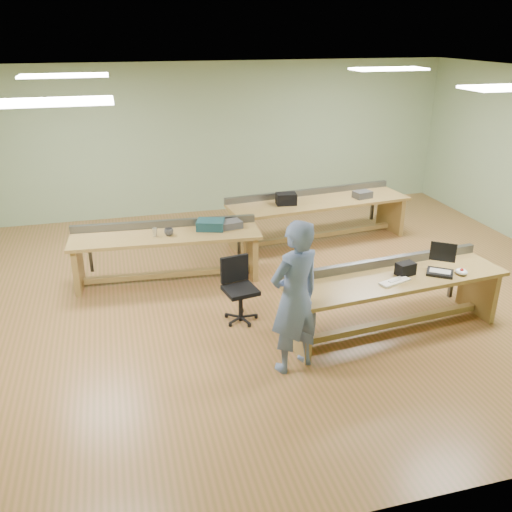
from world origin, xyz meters
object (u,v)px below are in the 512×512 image
(workbench_front, at_px, (393,290))
(task_chair, at_px, (239,298))
(parts_bin_teal, at_px, (211,225))
(workbench_mid, at_px, (166,246))
(laptop_base, at_px, (440,273))
(person, at_px, (295,298))
(workbench_back, at_px, (318,210))
(mug, at_px, (169,232))
(drinks_can, at_px, (155,232))
(camera_bag, at_px, (405,269))
(parts_bin_grey, at_px, (228,225))

(workbench_front, xyz_separation_m, task_chair, (-1.81, 0.75, -0.24))
(parts_bin_teal, bearing_deg, workbench_mid, -178.25)
(workbench_front, height_order, laptop_base, workbench_front)
(person, bearing_deg, laptop_base, 170.64)
(person, bearing_deg, workbench_back, -134.95)
(workbench_back, bearing_deg, mug, -164.90)
(drinks_can, bearing_deg, workbench_mid, 24.27)
(camera_bag, bearing_deg, drinks_can, 131.21)
(task_chair, bearing_deg, person, -85.09)
(workbench_back, height_order, parts_bin_teal, parts_bin_teal)
(drinks_can, bearing_deg, laptop_base, -34.18)
(task_chair, distance_m, mug, 1.65)
(laptop_base, xyz_separation_m, task_chair, (-2.38, 0.84, -0.45))
(parts_bin_teal, bearing_deg, camera_bag, -47.96)
(camera_bag, height_order, parts_bin_teal, camera_bag)
(parts_bin_grey, xyz_separation_m, drinks_can, (-1.12, -0.08, 0.01))
(workbench_mid, bearing_deg, person, -63.92)
(workbench_front, xyz_separation_m, parts_bin_grey, (-1.62, 2.24, 0.25))
(person, bearing_deg, workbench_front, 178.02)
(laptop_base, height_order, mug, mug)
(task_chair, bearing_deg, workbench_mid, 107.39)
(workbench_back, xyz_separation_m, laptop_base, (0.34, -3.33, 0.20))
(task_chair, bearing_deg, workbench_back, 40.51)
(camera_bag, relative_size, drinks_can, 1.84)
(camera_bag, xyz_separation_m, task_chair, (-1.95, 0.75, -0.52))
(parts_bin_teal, xyz_separation_m, parts_bin_grey, (0.27, -0.02, -0.02))
(workbench_front, distance_m, person, 1.59)
(camera_bag, bearing_deg, workbench_mid, 128.68)
(mug, height_order, drinks_can, drinks_can)
(drinks_can, bearing_deg, task_chair, -56.50)
(person, bearing_deg, camera_bag, 176.53)
(parts_bin_grey, height_order, drinks_can, drinks_can)
(parts_bin_grey, distance_m, drinks_can, 1.13)
(workbench_front, bearing_deg, workbench_back, 80.27)
(camera_bag, distance_m, parts_bin_teal, 3.04)
(task_chair, bearing_deg, drinks_can, 113.40)
(parts_bin_grey, bearing_deg, laptop_base, -46.75)
(workbench_mid, height_order, task_chair, workbench_mid)
(task_chair, xyz_separation_m, mug, (-0.73, 1.40, 0.49))
(workbench_back, xyz_separation_m, parts_bin_teal, (-2.13, -0.98, 0.26))
(laptop_base, relative_size, camera_bag, 1.36)
(workbench_back, distance_m, drinks_can, 3.18)
(workbench_back, xyz_separation_m, person, (-1.71, -3.73, 0.32))
(laptop_base, distance_m, parts_bin_grey, 3.20)
(mug, bearing_deg, camera_bag, -38.71)
(camera_bag, bearing_deg, parts_bin_teal, 120.09)
(workbench_mid, height_order, workbench_back, same)
(camera_bag, bearing_deg, laptop_base, -24.04)
(workbench_mid, height_order, mug, workbench_mid)
(workbench_back, relative_size, mug, 24.84)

